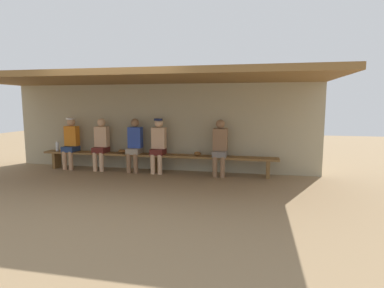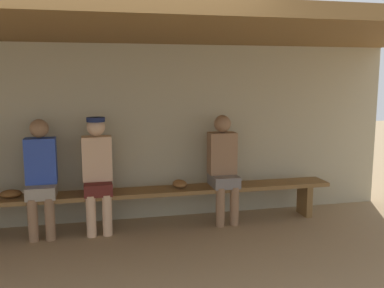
{
  "view_description": "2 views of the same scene",
  "coord_description": "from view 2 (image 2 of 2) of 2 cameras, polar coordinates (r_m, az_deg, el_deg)",
  "views": [
    {
      "loc": [
        2.48,
        -5.71,
        1.71
      ],
      "look_at": [
        1.03,
        1.17,
        0.79
      ],
      "focal_mm": 29.06,
      "sensor_mm": 36.0,
      "label": 1
    },
    {
      "loc": [
        0.06,
        -3.49,
        1.81
      ],
      "look_at": [
        1.17,
        1.28,
        1.04
      ],
      "focal_mm": 40.56,
      "sensor_mm": 36.0,
      "label": 2
    }
  ],
  "objects": [
    {
      "name": "back_wall",
      "position": [
        5.53,
        -13.57,
        1.29
      ],
      "size": [
        8.0,
        0.2,
        2.2
      ],
      "primitive_type": "cube",
      "color": "tan",
      "rests_on": "ground"
    },
    {
      "name": "dugout_roof",
      "position": [
        4.21,
        -14.27,
        14.77
      ],
      "size": [
        8.0,
        2.8,
        0.12
      ],
      "primitive_type": "cube",
      "color": "brown",
      "rests_on": "back_wall"
    },
    {
      "name": "bench",
      "position": [
        5.24,
        -13.31,
        -7.11
      ],
      "size": [
        6.0,
        0.36,
        0.46
      ],
      "color": "brown",
      "rests_on": "ground"
    },
    {
      "name": "player_near_post",
      "position": [
        5.19,
        -19.25,
        -3.62
      ],
      "size": [
        0.34,
        0.42,
        1.34
      ],
      "color": "gray",
      "rests_on": "ground"
    },
    {
      "name": "player_middle",
      "position": [
        5.15,
        -12.33,
        -3.21
      ],
      "size": [
        0.34,
        0.42,
        1.34
      ],
      "color": "#591E19",
      "rests_on": "ground"
    },
    {
      "name": "player_in_white",
      "position": [
        5.39,
        4.14,
        -2.68
      ],
      "size": [
        0.34,
        0.42,
        1.34
      ],
      "color": "slate",
      "rests_on": "ground"
    },
    {
      "name": "baseball_glove_tan",
      "position": [
        5.34,
        -1.63,
        -5.24
      ],
      "size": [
        0.19,
        0.25,
        0.09
      ],
      "primitive_type": "ellipsoid",
      "rotation": [
        0.0,
        0.0,
        4.78
      ],
      "color": "brown",
      "rests_on": "bench"
    },
    {
      "name": "baseball_glove_worn",
      "position": [
        5.3,
        -22.73,
        -6.05
      ],
      "size": [
        0.24,
        0.17,
        0.09
      ],
      "primitive_type": "ellipsoid",
      "rotation": [
        0.0,
        0.0,
        0.02
      ],
      "color": "brown",
      "rests_on": "bench"
    }
  ]
}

